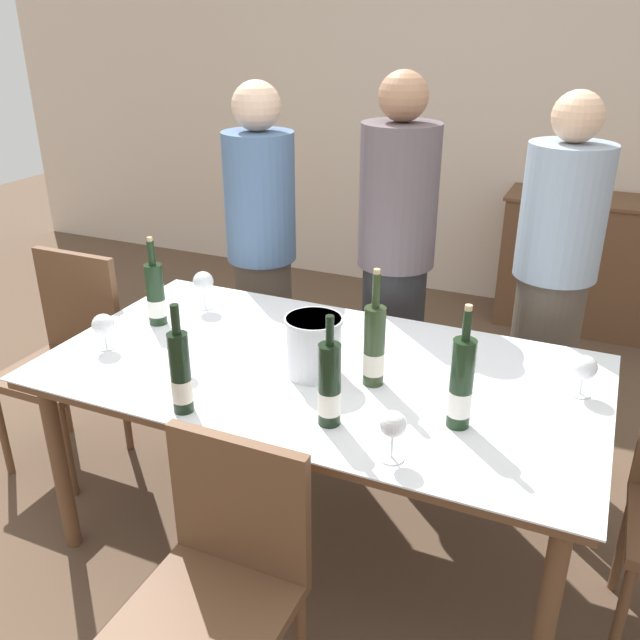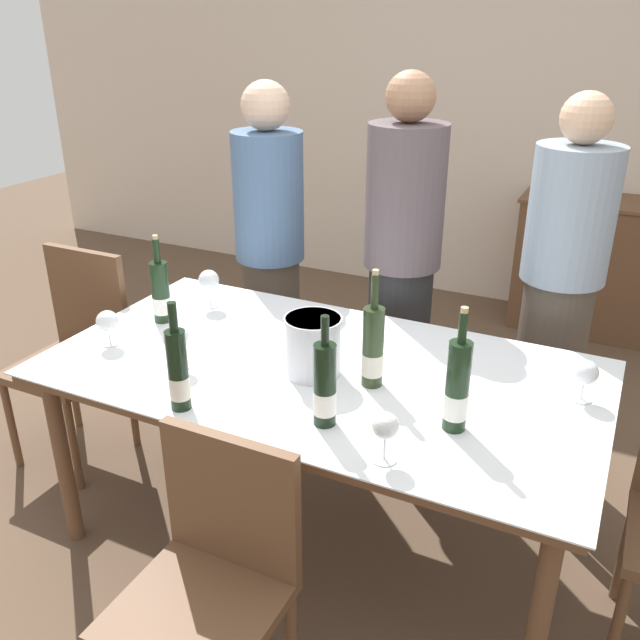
# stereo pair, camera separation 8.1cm
# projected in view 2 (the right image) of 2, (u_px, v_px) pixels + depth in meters

# --- Properties ---
(ground_plane) EXTENTS (12.00, 12.00, 0.00)m
(ground_plane) POSITION_uv_depth(u_px,v_px,m) (320.00, 536.00, 2.67)
(ground_plane) COLOR brown
(back_wall) EXTENTS (8.00, 0.10, 2.80)m
(back_wall) POSITION_uv_depth(u_px,v_px,m) (510.00, 96.00, 4.40)
(back_wall) COLOR beige
(back_wall) RESTS_ON ground_plane
(sideboard_cabinet) EXTENTS (1.14, 0.46, 0.86)m
(sideboard_cabinet) POSITION_uv_depth(u_px,v_px,m) (609.00, 268.00, 4.25)
(sideboard_cabinet) COLOR brown
(sideboard_cabinet) RESTS_ON ground_plane
(dining_table) EXTENTS (1.92, 1.03, 0.76)m
(dining_table) POSITION_uv_depth(u_px,v_px,m) (320.00, 383.00, 2.39)
(dining_table) COLOR brown
(dining_table) RESTS_ON ground_plane
(ice_bucket) EXTENTS (0.20, 0.20, 0.21)m
(ice_bucket) POSITION_uv_depth(u_px,v_px,m) (313.00, 345.00, 2.27)
(ice_bucket) COLOR silver
(ice_bucket) RESTS_ON dining_table
(wine_bottle_0) EXTENTS (0.07, 0.07, 0.39)m
(wine_bottle_0) POSITION_uv_depth(u_px,v_px,m) (457.00, 389.00, 1.96)
(wine_bottle_0) COLOR black
(wine_bottle_0) RESTS_ON dining_table
(wine_bottle_1) EXTENTS (0.07, 0.07, 0.35)m
(wine_bottle_1) POSITION_uv_depth(u_px,v_px,m) (325.00, 387.00, 1.99)
(wine_bottle_1) COLOR black
(wine_bottle_1) RESTS_ON dining_table
(wine_bottle_2) EXTENTS (0.07, 0.07, 0.40)m
(wine_bottle_2) POSITION_uv_depth(u_px,v_px,m) (373.00, 348.00, 2.20)
(wine_bottle_2) COLOR #28381E
(wine_bottle_2) RESTS_ON dining_table
(wine_bottle_3) EXTENTS (0.06, 0.06, 0.36)m
(wine_bottle_3) POSITION_uv_depth(u_px,v_px,m) (178.00, 372.00, 2.07)
(wine_bottle_3) COLOR black
(wine_bottle_3) RESTS_ON dining_table
(wine_bottle_4) EXTENTS (0.07, 0.07, 0.36)m
(wine_bottle_4) POSITION_uv_depth(u_px,v_px,m) (161.00, 293.00, 2.67)
(wine_bottle_4) COLOR black
(wine_bottle_4) RESTS_ON dining_table
(wine_glass_0) EXTENTS (0.08, 0.08, 0.14)m
(wine_glass_0) POSITION_uv_depth(u_px,v_px,m) (585.00, 374.00, 2.12)
(wine_glass_0) COLOR white
(wine_glass_0) RESTS_ON dining_table
(wine_glass_1) EXTENTS (0.09, 0.09, 0.16)m
(wine_glass_1) POSITION_uv_depth(u_px,v_px,m) (209.00, 281.00, 2.81)
(wine_glass_1) COLOR white
(wine_glass_1) RESTS_ON dining_table
(wine_glass_2) EXTENTS (0.08, 0.08, 0.15)m
(wine_glass_2) POSITION_uv_depth(u_px,v_px,m) (178.00, 339.00, 2.31)
(wine_glass_2) COLOR white
(wine_glass_2) RESTS_ON dining_table
(wine_glass_3) EXTENTS (0.07, 0.07, 0.15)m
(wine_glass_3) POSITION_uv_depth(u_px,v_px,m) (385.00, 428.00, 1.83)
(wine_glass_3) COLOR white
(wine_glass_3) RESTS_ON dining_table
(wine_glass_4) EXTENTS (0.08, 0.08, 0.14)m
(wine_glass_4) POSITION_uv_depth(u_px,v_px,m) (108.00, 322.00, 2.48)
(wine_glass_4) COLOR white
(wine_glass_4) RESTS_ON dining_table
(chair_near_front) EXTENTS (0.42, 0.42, 0.87)m
(chair_near_front) POSITION_uv_depth(u_px,v_px,m) (212.00, 571.00, 1.84)
(chair_near_front) COLOR brown
(chair_near_front) RESTS_ON ground_plane
(chair_left_end) EXTENTS (0.42, 0.42, 0.95)m
(chair_left_end) POSITION_uv_depth(u_px,v_px,m) (77.00, 343.00, 3.03)
(chair_left_end) COLOR brown
(chair_left_end) RESTS_ON ground_plane
(person_host) EXTENTS (0.33, 0.33, 1.63)m
(person_host) POSITION_uv_depth(u_px,v_px,m) (270.00, 256.00, 3.27)
(person_host) COLOR #51473D
(person_host) RESTS_ON ground_plane
(person_guest_left) EXTENTS (0.33, 0.33, 1.69)m
(person_guest_left) POSITION_uv_depth(u_px,v_px,m) (401.00, 275.00, 2.94)
(person_guest_left) COLOR #262628
(person_guest_left) RESTS_ON ground_plane
(person_guest_right) EXTENTS (0.33, 0.33, 1.64)m
(person_guest_right) POSITION_uv_depth(u_px,v_px,m) (558.00, 300.00, 2.76)
(person_guest_right) COLOR #51473D
(person_guest_right) RESTS_ON ground_plane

